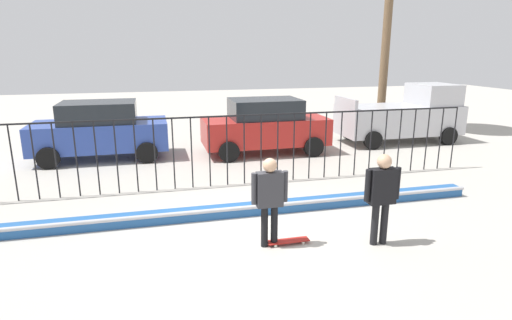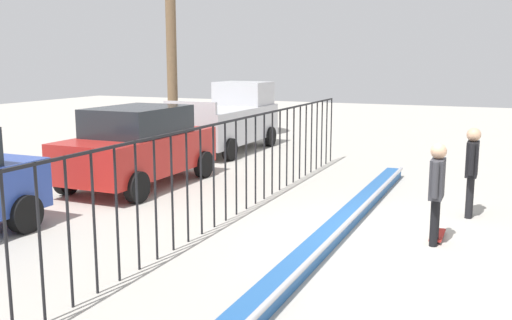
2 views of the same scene
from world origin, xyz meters
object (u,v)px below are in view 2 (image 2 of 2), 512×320
Objects in this scene: skateboard at (437,235)px; pickup_truck at (228,119)px; skateboarder at (437,185)px; camera_operator at (472,164)px; parked_car_red at (139,146)px.

skateboard is 10.53m from pickup_truck.
camera_operator is (2.01, -0.42, 0.03)m from skateboarder.
pickup_truck is (7.63, 7.55, 0.03)m from skateboarder.
camera_operator is 7.49m from parked_car_red.
skateboarder is at bearing -172.04° from skateboard.
parked_car_red is (1.47, 7.08, 0.91)m from skateboard.
pickup_truck is (5.62, 7.96, -0.00)m from camera_operator.
skateboarder is at bearing -100.59° from parked_car_red.
pickup_truck is at bearing 57.05° from skateboard.
skateboarder reaches higher than skateboard.
skateboarder is 2.11× the size of skateboard.
parked_car_red is at bearing 89.16° from skateboard.
skateboarder is 10.73m from pickup_truck.
pickup_truck reaches higher than camera_operator.
skateboard is at bearing -128.32° from pickup_truck.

